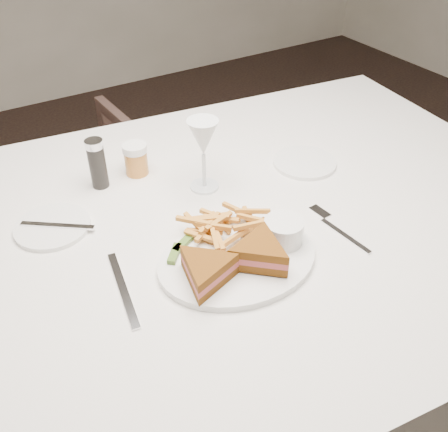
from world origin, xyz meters
name	(u,v)px	position (x,y,z in m)	size (l,w,h in m)	color
ground	(290,360)	(0.00, 0.00, 0.00)	(5.00, 5.00, 0.00)	black
table	(214,334)	(-0.31, -0.03, 0.38)	(1.63, 1.09, 0.75)	silver
chair_far	(71,191)	(-0.41, 0.92, 0.30)	(0.59, 0.55, 0.60)	#48332C
table_setting	(217,221)	(-0.33, -0.07, 0.79)	(0.79, 0.65, 0.18)	white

